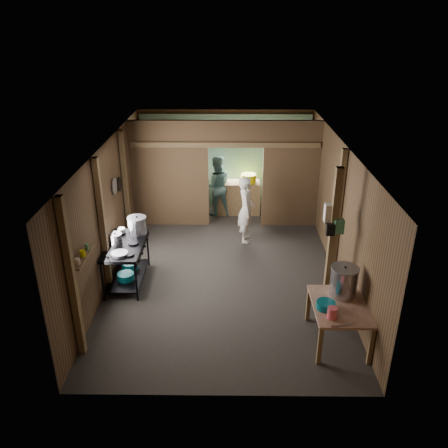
{
  "coord_description": "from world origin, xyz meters",
  "views": [
    {
      "loc": [
        0.09,
        -8.28,
        4.8
      ],
      "look_at": [
        0.0,
        -0.2,
        1.1
      ],
      "focal_mm": 36.86,
      "sensor_mm": 36.0,
      "label": 1
    }
  ],
  "objects_px": {
    "prep_table": "(338,323)",
    "stock_pot": "(344,282)",
    "gas_range": "(127,263)",
    "cook": "(246,210)",
    "yellow_tub": "(249,178)",
    "stove_pot_large": "(137,226)",
    "pink_bucket": "(332,313)"
  },
  "relations": [
    {
      "from": "yellow_tub",
      "to": "gas_range",
      "type": "bearing_deg",
      "value": -125.26
    },
    {
      "from": "gas_range",
      "to": "stock_pot",
      "type": "bearing_deg",
      "value": -20.89
    },
    {
      "from": "prep_table",
      "to": "pink_bucket",
      "type": "height_order",
      "value": "pink_bucket"
    },
    {
      "from": "stove_pot_large",
      "to": "yellow_tub",
      "type": "bearing_deg",
      "value": 52.86
    },
    {
      "from": "yellow_tub",
      "to": "cook",
      "type": "xyz_separation_m",
      "value": [
        -0.11,
        -1.64,
        -0.19
      ]
    },
    {
      "from": "prep_table",
      "to": "cook",
      "type": "xyz_separation_m",
      "value": [
        -1.35,
        3.61,
        0.43
      ]
    },
    {
      "from": "stove_pot_large",
      "to": "gas_range",
      "type": "bearing_deg",
      "value": -110.37
    },
    {
      "from": "stove_pot_large",
      "to": "stock_pot",
      "type": "bearing_deg",
      "value": -27.72
    },
    {
      "from": "gas_range",
      "to": "cook",
      "type": "height_order",
      "value": "cook"
    },
    {
      "from": "gas_range",
      "to": "prep_table",
      "type": "relative_size",
      "value": 1.22
    },
    {
      "from": "prep_table",
      "to": "stove_pot_large",
      "type": "relative_size",
      "value": 3.1
    },
    {
      "from": "prep_table",
      "to": "cook",
      "type": "distance_m",
      "value": 3.87
    },
    {
      "from": "gas_range",
      "to": "yellow_tub",
      "type": "height_order",
      "value": "yellow_tub"
    },
    {
      "from": "gas_range",
      "to": "yellow_tub",
      "type": "xyz_separation_m",
      "value": [
        2.48,
        3.5,
        0.54
      ]
    },
    {
      "from": "prep_table",
      "to": "stove_pot_large",
      "type": "xyz_separation_m",
      "value": [
        -3.54,
        2.2,
        0.66
      ]
    },
    {
      "from": "stove_pot_large",
      "to": "yellow_tub",
      "type": "distance_m",
      "value": 3.82
    },
    {
      "from": "gas_range",
      "to": "yellow_tub",
      "type": "distance_m",
      "value": 4.32
    },
    {
      "from": "pink_bucket",
      "to": "prep_table",
      "type": "bearing_deg",
      "value": 59.42
    },
    {
      "from": "pink_bucket",
      "to": "yellow_tub",
      "type": "distance_m",
      "value": 5.68
    },
    {
      "from": "pink_bucket",
      "to": "yellow_tub",
      "type": "xyz_separation_m",
      "value": [
        -1.04,
        5.58,
        0.19
      ]
    },
    {
      "from": "gas_range",
      "to": "cook",
      "type": "bearing_deg",
      "value": 38.28
    },
    {
      "from": "stock_pot",
      "to": "pink_bucket",
      "type": "distance_m",
      "value": 0.7
    },
    {
      "from": "stock_pot",
      "to": "cook",
      "type": "xyz_separation_m",
      "value": [
        -1.44,
        3.32,
        -0.15
      ]
    },
    {
      "from": "gas_range",
      "to": "prep_table",
      "type": "xyz_separation_m",
      "value": [
        3.71,
        -1.74,
        -0.08
      ]
    },
    {
      "from": "stove_pot_large",
      "to": "stock_pot",
      "type": "relative_size",
      "value": 0.72
    },
    {
      "from": "yellow_tub",
      "to": "cook",
      "type": "bearing_deg",
      "value": -93.98
    },
    {
      "from": "pink_bucket",
      "to": "stove_pot_large",
      "type": "bearing_deg",
      "value": 142.85
    },
    {
      "from": "gas_range",
      "to": "pink_bucket",
      "type": "bearing_deg",
      "value": -30.57
    },
    {
      "from": "stove_pot_large",
      "to": "pink_bucket",
      "type": "bearing_deg",
      "value": -37.15
    },
    {
      "from": "stove_pot_large",
      "to": "yellow_tub",
      "type": "relative_size",
      "value": 0.96
    },
    {
      "from": "prep_table",
      "to": "stock_pot",
      "type": "relative_size",
      "value": 2.23
    },
    {
      "from": "prep_table",
      "to": "yellow_tub",
      "type": "distance_m",
      "value": 5.42
    }
  ]
}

